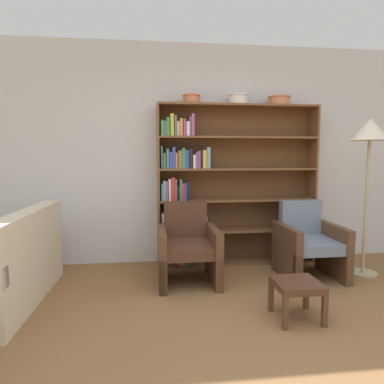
# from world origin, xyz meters

# --- Properties ---
(ground_plane) EXTENTS (24.00, 24.00, 0.00)m
(ground_plane) POSITION_xyz_m (0.00, 0.00, 0.00)
(ground_plane) COLOR brown
(wall_back) EXTENTS (12.00, 0.06, 2.75)m
(wall_back) POSITION_xyz_m (0.00, 2.39, 1.38)
(wall_back) COLOR silver
(wall_back) RESTS_ON ground
(bookshelf) EXTENTS (1.99, 0.30, 1.99)m
(bookshelf) POSITION_xyz_m (0.10, 2.22, 0.98)
(bookshelf) COLOR brown
(bookshelf) RESTS_ON ground
(bowl_slate) EXTENTS (0.22, 0.22, 0.11)m
(bowl_slate) POSITION_xyz_m (-0.27, 2.20, 2.05)
(bowl_slate) COLOR #C67547
(bowl_slate) RESTS_ON bookshelf
(bowl_copper) EXTENTS (0.26, 0.26, 0.12)m
(bowl_copper) POSITION_xyz_m (0.30, 2.20, 2.06)
(bowl_copper) COLOR silver
(bowl_copper) RESTS_ON bookshelf
(bowl_olive) EXTENTS (0.28, 0.28, 0.11)m
(bowl_olive) POSITION_xyz_m (0.82, 2.20, 2.05)
(bowl_olive) COLOR #C67547
(bowl_olive) RESTS_ON bookshelf
(armchair_leather) EXTENTS (0.64, 0.68, 0.84)m
(armchair_leather) POSITION_xyz_m (-0.39, 1.63, 0.37)
(armchair_leather) COLOR brown
(armchair_leather) RESTS_ON ground
(armchair_cushioned) EXTENTS (0.65, 0.69, 0.84)m
(armchair_cushioned) POSITION_xyz_m (0.99, 1.63, 0.37)
(armchair_cushioned) COLOR brown
(armchair_cushioned) RESTS_ON ground
(floor_lamp) EXTENTS (0.42, 0.42, 1.78)m
(floor_lamp) POSITION_xyz_m (1.66, 1.61, 1.55)
(floor_lamp) COLOR tan
(floor_lamp) RESTS_ON ground
(footstool) EXTENTS (0.37, 0.37, 0.33)m
(footstool) POSITION_xyz_m (0.43, 0.65, 0.27)
(footstool) COLOR brown
(footstool) RESTS_ON ground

